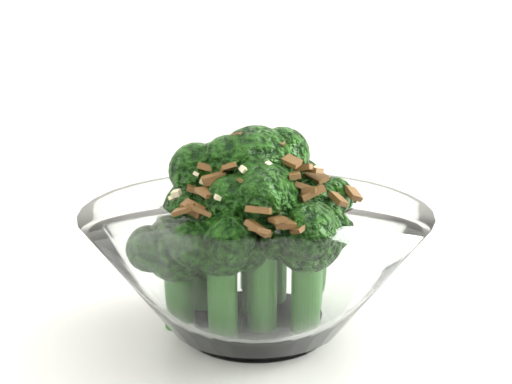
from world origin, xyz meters
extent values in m
cylinder|color=white|center=(-0.11, -0.08, 0.75)|extent=(0.08, 0.08, 0.01)
cylinder|color=#205516|center=(-0.07, -0.08, 0.79)|extent=(0.02, 0.02, 0.05)
sphere|color=#1A4E0E|center=(-0.07, -0.08, 0.82)|extent=(0.04, 0.04, 0.04)
cylinder|color=#205516|center=(-0.15, -0.09, 0.78)|extent=(0.02, 0.02, 0.04)
sphere|color=#1A4E0E|center=(-0.15, -0.09, 0.81)|extent=(0.04, 0.04, 0.04)
cylinder|color=#205516|center=(-0.14, -0.07, 0.79)|extent=(0.02, 0.02, 0.05)
sphere|color=#1A4E0E|center=(-0.14, -0.07, 0.82)|extent=(0.04, 0.04, 0.04)
cylinder|color=#205516|center=(-0.13, -0.11, 0.78)|extent=(0.02, 0.02, 0.04)
sphere|color=#1A4E0E|center=(-0.13, -0.11, 0.81)|extent=(0.04, 0.04, 0.04)
cylinder|color=#205516|center=(-0.11, -0.08, 0.80)|extent=(0.02, 0.02, 0.08)
sphere|color=#1A4E0E|center=(-0.11, -0.08, 0.85)|extent=(0.05, 0.05, 0.05)
cylinder|color=#205516|center=(-0.12, -0.07, 0.79)|extent=(0.02, 0.02, 0.07)
sphere|color=#1A4E0E|center=(-0.12, -0.07, 0.84)|extent=(0.04, 0.04, 0.04)
cylinder|color=#205516|center=(-0.07, -0.05, 0.78)|extent=(0.02, 0.02, 0.04)
sphere|color=#1A4E0E|center=(-0.07, -0.05, 0.81)|extent=(0.04, 0.04, 0.04)
cylinder|color=#205516|center=(-0.09, -0.06, 0.80)|extent=(0.02, 0.02, 0.07)
sphere|color=#1A4E0E|center=(-0.09, -0.06, 0.84)|extent=(0.04, 0.04, 0.04)
cylinder|color=#205516|center=(-0.10, -0.04, 0.78)|extent=(0.02, 0.02, 0.04)
sphere|color=#1A4E0E|center=(-0.10, -0.04, 0.81)|extent=(0.04, 0.04, 0.04)
cylinder|color=#205516|center=(-0.11, -0.10, 0.79)|extent=(0.02, 0.02, 0.06)
sphere|color=#1A4E0E|center=(-0.11, -0.10, 0.84)|extent=(0.04, 0.04, 0.04)
cylinder|color=#205516|center=(-0.08, -0.11, 0.78)|extent=(0.02, 0.02, 0.05)
sphere|color=#1A4E0E|center=(-0.08, -0.11, 0.82)|extent=(0.04, 0.04, 0.04)
cube|color=brown|center=(-0.11, -0.12, 0.84)|extent=(0.01, 0.02, 0.01)
cube|color=brown|center=(-0.14, -0.11, 0.84)|extent=(0.01, 0.01, 0.00)
cube|color=brown|center=(-0.12, -0.08, 0.87)|extent=(0.01, 0.01, 0.01)
cube|color=brown|center=(-0.12, -0.09, 0.86)|extent=(0.01, 0.01, 0.01)
cube|color=brown|center=(-0.09, -0.10, 0.86)|extent=(0.01, 0.01, 0.01)
cube|color=brown|center=(-0.11, -0.06, 0.86)|extent=(0.01, 0.01, 0.00)
cube|color=brown|center=(-0.08, -0.07, 0.86)|extent=(0.01, 0.02, 0.01)
cube|color=brown|center=(-0.09, -0.13, 0.83)|extent=(0.01, 0.01, 0.01)
cube|color=brown|center=(-0.13, -0.10, 0.85)|extent=(0.01, 0.01, 0.01)
cube|color=brown|center=(-0.14, -0.08, 0.84)|extent=(0.01, 0.02, 0.01)
cube|color=brown|center=(-0.10, -0.13, 0.83)|extent=(0.01, 0.01, 0.01)
cube|color=brown|center=(-0.09, -0.07, 0.86)|extent=(0.01, 0.01, 0.01)
cube|color=brown|center=(-0.08, -0.08, 0.85)|extent=(0.01, 0.01, 0.01)
cube|color=brown|center=(-0.06, -0.10, 0.83)|extent=(0.01, 0.01, 0.01)
cube|color=brown|center=(-0.11, -0.11, 0.85)|extent=(0.01, 0.01, 0.01)
cube|color=brown|center=(-0.08, -0.03, 0.83)|extent=(0.01, 0.01, 0.00)
cube|color=brown|center=(-0.10, -0.11, 0.85)|extent=(0.01, 0.01, 0.01)
cube|color=brown|center=(-0.11, -0.14, 0.83)|extent=(0.01, 0.01, 0.01)
cube|color=brown|center=(-0.13, -0.05, 0.84)|extent=(0.01, 0.01, 0.01)
cube|color=brown|center=(-0.13, -0.08, 0.85)|extent=(0.01, 0.02, 0.01)
cube|color=brown|center=(-0.13, -0.09, 0.85)|extent=(0.01, 0.01, 0.00)
cube|color=brown|center=(-0.10, -0.09, 0.86)|extent=(0.01, 0.01, 0.01)
cube|color=brown|center=(-0.11, -0.12, 0.85)|extent=(0.01, 0.01, 0.00)
cube|color=brown|center=(-0.07, -0.08, 0.84)|extent=(0.01, 0.02, 0.01)
cube|color=brown|center=(-0.10, -0.09, 0.87)|extent=(0.01, 0.01, 0.01)
cube|color=brown|center=(-0.10, -0.13, 0.83)|extent=(0.01, 0.01, 0.00)
cube|color=brown|center=(-0.15, -0.11, 0.83)|extent=(0.01, 0.01, 0.01)
cube|color=brown|center=(-0.09, -0.06, 0.85)|extent=(0.01, 0.01, 0.01)
cube|color=brown|center=(-0.08, -0.11, 0.84)|extent=(0.01, 0.01, 0.01)
cube|color=brown|center=(-0.14, -0.07, 0.85)|extent=(0.01, 0.01, 0.01)
cube|color=brown|center=(-0.08, -0.09, 0.85)|extent=(0.01, 0.01, 0.00)
cube|color=brown|center=(-0.10, -0.05, 0.85)|extent=(0.01, 0.01, 0.00)
cube|color=brown|center=(-0.08, -0.11, 0.84)|extent=(0.02, 0.01, 0.01)
cube|color=brown|center=(-0.14, -0.11, 0.83)|extent=(0.01, 0.01, 0.01)
cube|color=brown|center=(-0.14, -0.11, 0.83)|extent=(0.01, 0.01, 0.01)
cube|color=brown|center=(-0.08, -0.06, 0.85)|extent=(0.01, 0.01, 0.00)
cube|color=brown|center=(-0.11, -0.04, 0.84)|extent=(0.01, 0.01, 0.01)
cube|color=brown|center=(-0.11, -0.11, 0.85)|extent=(0.01, 0.01, 0.01)
cube|color=brown|center=(-0.05, -0.07, 0.83)|extent=(0.01, 0.01, 0.01)
cube|color=brown|center=(-0.05, -0.09, 0.83)|extent=(0.01, 0.01, 0.01)
cube|color=brown|center=(-0.14, -0.09, 0.84)|extent=(0.01, 0.01, 0.01)
cube|color=brown|center=(-0.09, -0.11, 0.85)|extent=(0.01, 0.02, 0.00)
cube|color=brown|center=(-0.14, -0.06, 0.84)|extent=(0.01, 0.02, 0.01)
cube|color=brown|center=(-0.11, -0.09, 0.86)|extent=(0.01, 0.01, 0.01)
cube|color=brown|center=(-0.08, -0.03, 0.83)|extent=(0.01, 0.01, 0.01)
cube|color=brown|center=(-0.08, -0.06, 0.85)|extent=(0.01, 0.01, 0.01)
cube|color=brown|center=(-0.08, -0.11, 0.84)|extent=(0.01, 0.01, 0.01)
cube|color=brown|center=(-0.09, -0.03, 0.83)|extent=(0.02, 0.02, 0.01)
cube|color=brown|center=(-0.10, -0.06, 0.85)|extent=(0.01, 0.01, 0.01)
cube|color=brown|center=(-0.11, -0.13, 0.83)|extent=(0.01, 0.01, 0.01)
cube|color=brown|center=(-0.12, -0.07, 0.86)|extent=(0.01, 0.01, 0.01)
cube|color=brown|center=(-0.12, -0.10, 0.85)|extent=(0.01, 0.01, 0.01)
cube|color=brown|center=(-0.11, -0.08, 0.87)|extent=(0.01, 0.01, 0.01)
cube|color=brown|center=(-0.08, -0.09, 0.85)|extent=(0.01, 0.01, 0.01)
cube|color=brown|center=(-0.11, -0.13, 0.84)|extent=(0.01, 0.01, 0.01)
cube|color=beige|center=(-0.12, -0.11, 0.85)|extent=(0.01, 0.01, 0.01)
cube|color=beige|center=(-0.15, -0.09, 0.83)|extent=(0.01, 0.01, 0.00)
cube|color=beige|center=(-0.07, -0.06, 0.84)|extent=(0.00, 0.01, 0.00)
cube|color=beige|center=(-0.15, -0.09, 0.84)|extent=(0.01, 0.01, 0.00)
cube|color=beige|center=(-0.08, -0.04, 0.83)|extent=(0.00, 0.00, 0.00)
cube|color=beige|center=(-0.14, -0.10, 0.85)|extent=(0.00, 0.00, 0.00)
cube|color=beige|center=(-0.06, -0.08, 0.83)|extent=(0.00, 0.00, 0.00)
cube|color=beige|center=(-0.11, -0.07, 0.86)|extent=(0.01, 0.01, 0.01)
cube|color=beige|center=(-0.08, -0.04, 0.84)|extent=(0.00, 0.00, 0.00)
cube|color=beige|center=(-0.11, -0.08, 0.86)|extent=(0.01, 0.01, 0.01)
cube|color=beige|center=(-0.14, -0.09, 0.85)|extent=(0.00, 0.00, 0.00)
cube|color=beige|center=(-0.10, -0.11, 0.86)|extent=(0.00, 0.00, 0.00)
cube|color=beige|center=(-0.14, -0.05, 0.84)|extent=(0.01, 0.01, 0.00)
cube|color=beige|center=(-0.11, -0.12, 0.84)|extent=(0.01, 0.01, 0.00)
cube|color=beige|center=(-0.13, -0.07, 0.86)|extent=(0.00, 0.00, 0.00)
cube|color=beige|center=(-0.10, -0.11, 0.85)|extent=(0.01, 0.01, 0.00)
cube|color=beige|center=(-0.13, -0.11, 0.84)|extent=(0.00, 0.00, 0.00)
cube|color=beige|center=(-0.07, -0.07, 0.84)|extent=(0.00, 0.00, 0.00)
cube|color=beige|center=(-0.10, -0.04, 0.84)|extent=(0.00, 0.00, 0.00)
cube|color=beige|center=(-0.06, -0.07, 0.83)|extent=(0.00, 0.01, 0.00)
cube|color=beige|center=(-0.09, -0.09, 0.86)|extent=(0.01, 0.01, 0.00)
cube|color=beige|center=(-0.13, -0.04, 0.84)|extent=(0.01, 0.01, 0.00)
cube|color=beige|center=(-0.13, -0.06, 0.85)|extent=(0.00, 0.00, 0.00)
camera|label=1|loc=(-0.17, -0.50, 0.94)|focal=55.00mm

